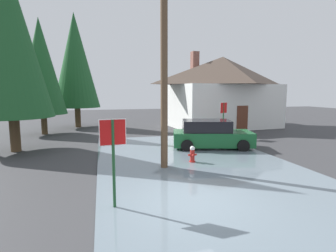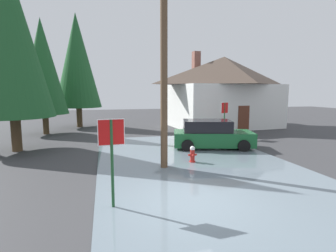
{
  "view_description": "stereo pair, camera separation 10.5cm",
  "coord_description": "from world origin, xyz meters",
  "px_view_note": "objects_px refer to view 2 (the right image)",
  "views": [
    {
      "loc": [
        -2.39,
        -6.84,
        3.11
      ],
      "look_at": [
        0.33,
        3.92,
        1.66
      ],
      "focal_mm": 28.42,
      "sensor_mm": 36.0,
      "label": 1
    },
    {
      "loc": [
        -2.29,
        -6.87,
        3.11
      ],
      "look_at": [
        0.33,
        3.92,
        1.66
      ],
      "focal_mm": 28.42,
      "sensor_mm": 36.0,
      "label": 2
    }
  ],
  "objects_px": {
    "stop_sign_near": "(112,146)",
    "pine_tree_tall_left": "(42,67)",
    "pine_tree_short_left": "(77,61)",
    "stop_sign_far": "(224,113)",
    "fire_hydrant": "(192,155)",
    "house": "(223,91)",
    "parked_car": "(211,135)",
    "utility_pole": "(164,40)",
    "pine_tree_mid_left": "(9,36)"
  },
  "relations": [
    {
      "from": "stop_sign_far",
      "to": "house",
      "type": "relative_size",
      "value": 0.24
    },
    {
      "from": "fire_hydrant",
      "to": "pine_tree_short_left",
      "type": "xyz_separation_m",
      "value": [
        -5.78,
        13.62,
        5.33
      ]
    },
    {
      "from": "fire_hydrant",
      "to": "pine_tree_mid_left",
      "type": "relative_size",
      "value": 0.08
    },
    {
      "from": "fire_hydrant",
      "to": "stop_sign_far",
      "type": "xyz_separation_m",
      "value": [
        4.09,
        5.48,
        1.34
      ]
    },
    {
      "from": "pine_tree_mid_left",
      "to": "stop_sign_far",
      "type": "bearing_deg",
      "value": 4.96
    },
    {
      "from": "house",
      "to": "pine_tree_tall_left",
      "type": "bearing_deg",
      "value": -176.25
    },
    {
      "from": "stop_sign_near",
      "to": "fire_hydrant",
      "type": "distance_m",
      "value": 5.37
    },
    {
      "from": "fire_hydrant",
      "to": "house",
      "type": "bearing_deg",
      "value": 59.06
    },
    {
      "from": "pine_tree_tall_left",
      "to": "pine_tree_short_left",
      "type": "xyz_separation_m",
      "value": [
        2.06,
        3.51,
        0.85
      ]
    },
    {
      "from": "pine_tree_mid_left",
      "to": "pine_tree_short_left",
      "type": "height_order",
      "value": "pine_tree_mid_left"
    },
    {
      "from": "stop_sign_near",
      "to": "pine_tree_short_left",
      "type": "distance_m",
      "value": 18.03
    },
    {
      "from": "pine_tree_short_left",
      "to": "pine_tree_tall_left",
      "type": "bearing_deg",
      "value": -120.4
    },
    {
      "from": "stop_sign_near",
      "to": "pine_tree_short_left",
      "type": "bearing_deg",
      "value": 97.37
    },
    {
      "from": "utility_pole",
      "to": "stop_sign_far",
      "type": "xyz_separation_m",
      "value": [
        5.47,
        5.96,
        -3.36
      ]
    },
    {
      "from": "stop_sign_far",
      "to": "pine_tree_tall_left",
      "type": "xyz_separation_m",
      "value": [
        -11.94,
        4.62,
        3.15
      ]
    },
    {
      "from": "pine_tree_mid_left",
      "to": "pine_tree_short_left",
      "type": "xyz_separation_m",
      "value": [
        2.39,
        9.2,
        -0.17
      ]
    },
    {
      "from": "stop_sign_far",
      "to": "pine_tree_tall_left",
      "type": "bearing_deg",
      "value": 158.83
    },
    {
      "from": "pine_tree_tall_left",
      "to": "pine_tree_short_left",
      "type": "bearing_deg",
      "value": 59.6
    },
    {
      "from": "pine_tree_tall_left",
      "to": "pine_tree_short_left",
      "type": "height_order",
      "value": "pine_tree_short_left"
    },
    {
      "from": "stop_sign_far",
      "to": "fire_hydrant",
      "type": "bearing_deg",
      "value": -126.78
    },
    {
      "from": "parked_car",
      "to": "fire_hydrant",
      "type": "bearing_deg",
      "value": -126.71
    },
    {
      "from": "stop_sign_far",
      "to": "pine_tree_mid_left",
      "type": "xyz_separation_m",
      "value": [
        -12.27,
        -1.07,
        4.16
      ]
    },
    {
      "from": "fire_hydrant",
      "to": "parked_car",
      "type": "distance_m",
      "value": 3.37
    },
    {
      "from": "utility_pole",
      "to": "pine_tree_tall_left",
      "type": "xyz_separation_m",
      "value": [
        -6.47,
        10.59,
        -0.22
      ]
    },
    {
      "from": "parked_car",
      "to": "pine_tree_tall_left",
      "type": "height_order",
      "value": "pine_tree_tall_left"
    },
    {
      "from": "stop_sign_far",
      "to": "pine_tree_mid_left",
      "type": "height_order",
      "value": "pine_tree_mid_left"
    },
    {
      "from": "fire_hydrant",
      "to": "pine_tree_short_left",
      "type": "distance_m",
      "value": 15.72
    },
    {
      "from": "utility_pole",
      "to": "stop_sign_near",
      "type": "bearing_deg",
      "value": -122.83
    },
    {
      "from": "fire_hydrant",
      "to": "pine_tree_mid_left",
      "type": "xyz_separation_m",
      "value": [
        -8.17,
        4.41,
        5.5
      ]
    },
    {
      "from": "parked_car",
      "to": "pine_tree_mid_left",
      "type": "distance_m",
      "value": 11.52
    },
    {
      "from": "parked_car",
      "to": "pine_tree_short_left",
      "type": "distance_m",
      "value": 14.31
    },
    {
      "from": "fire_hydrant",
      "to": "stop_sign_far",
      "type": "distance_m",
      "value": 6.97
    },
    {
      "from": "stop_sign_near",
      "to": "pine_tree_tall_left",
      "type": "distance_m",
      "value": 14.91
    },
    {
      "from": "stop_sign_near",
      "to": "utility_pole",
      "type": "xyz_separation_m",
      "value": [
        2.15,
        3.34,
        3.36
      ]
    },
    {
      "from": "parked_car",
      "to": "house",
      "type": "bearing_deg",
      "value": 61.08
    },
    {
      "from": "parked_car",
      "to": "utility_pole",
      "type": "bearing_deg",
      "value": -136.83
    },
    {
      "from": "fire_hydrant",
      "to": "stop_sign_far",
      "type": "relative_size",
      "value": 0.32
    },
    {
      "from": "stop_sign_near",
      "to": "pine_tree_mid_left",
      "type": "distance_m",
      "value": 10.33
    },
    {
      "from": "fire_hydrant",
      "to": "pine_tree_tall_left",
      "type": "bearing_deg",
      "value": 127.84
    },
    {
      "from": "pine_tree_tall_left",
      "to": "pine_tree_short_left",
      "type": "relative_size",
      "value": 0.85
    },
    {
      "from": "stop_sign_near",
      "to": "house",
      "type": "height_order",
      "value": "house"
    },
    {
      "from": "stop_sign_near",
      "to": "pine_tree_short_left",
      "type": "height_order",
      "value": "pine_tree_short_left"
    },
    {
      "from": "parked_car",
      "to": "pine_tree_mid_left",
      "type": "bearing_deg",
      "value": 170.36
    },
    {
      "from": "pine_tree_tall_left",
      "to": "parked_car",
      "type": "bearing_deg",
      "value": -36.99
    },
    {
      "from": "pine_tree_short_left",
      "to": "utility_pole",
      "type": "bearing_deg",
      "value": -72.64
    },
    {
      "from": "house",
      "to": "parked_car",
      "type": "distance_m",
      "value": 9.86
    },
    {
      "from": "house",
      "to": "utility_pole",
      "type": "bearing_deg",
      "value": -124.74
    },
    {
      "from": "pine_tree_tall_left",
      "to": "pine_tree_mid_left",
      "type": "relative_size",
      "value": 0.83
    },
    {
      "from": "pine_tree_short_left",
      "to": "stop_sign_far",
      "type": "bearing_deg",
      "value": -39.48
    },
    {
      "from": "pine_tree_short_left",
      "to": "house",
      "type": "bearing_deg",
      "value": -11.69
    }
  ]
}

